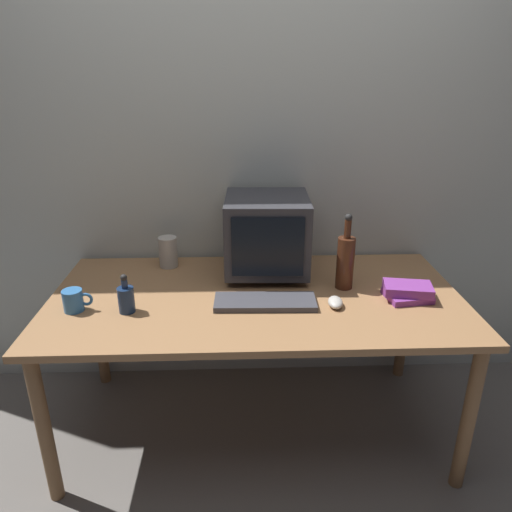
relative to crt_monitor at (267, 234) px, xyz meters
The scene contains 11 objects.
ground_plane 0.93m from the crt_monitor, 104.00° to the right, with size 6.00×6.00×0.00m, color slate.
back_wall 0.44m from the crt_monitor, 102.52° to the left, with size 4.00×0.08×2.50m, color beige.
desk 0.36m from the crt_monitor, 104.00° to the right, with size 1.77×0.89×0.71m.
crt_monitor is the anchor object (origin of this frame).
keyboard 0.38m from the crt_monitor, 94.30° to the right, with size 0.42×0.15×0.02m, color #3F3F47.
computer_mouse 0.48m from the crt_monitor, 53.68° to the right, with size 0.06×0.10×0.04m, color beige.
bottle_tall 0.39m from the crt_monitor, 28.12° to the right, with size 0.08×0.08×0.34m.
bottle_short 0.71m from the crt_monitor, 147.53° to the right, with size 0.07×0.07×0.16m.
book_stack 0.67m from the crt_monitor, 27.27° to the right, with size 0.22×0.17×0.07m.
mug 0.89m from the crt_monitor, 156.03° to the right, with size 0.12×0.08×0.09m.
metal_canister 0.50m from the crt_monitor, 168.88° to the left, with size 0.09×0.09×0.15m, color #B7B2A8.
Camera 1 is at (-0.07, -1.85, 1.63)m, focal length 33.38 mm.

